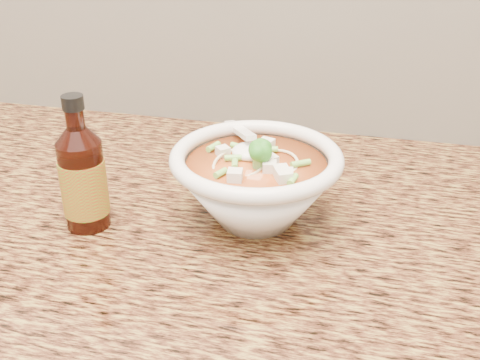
# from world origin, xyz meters

# --- Properties ---
(counter_slab) EXTENTS (4.00, 0.68, 0.04)m
(counter_slab) POSITION_xyz_m (0.00, 1.68, 0.88)
(counter_slab) COLOR olive
(counter_slab) RESTS_ON cabinet
(soup_bowl) EXTENTS (0.21, 0.22, 0.12)m
(soup_bowl) POSITION_xyz_m (0.11, 1.68, 0.95)
(soup_bowl) COLOR white
(soup_bowl) RESTS_ON counter_slab
(hot_sauce_bottle) EXTENTS (0.06, 0.06, 0.17)m
(hot_sauce_bottle) POSITION_xyz_m (-0.08, 1.62, 0.96)
(hot_sauce_bottle) COLOR black
(hot_sauce_bottle) RESTS_ON counter_slab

